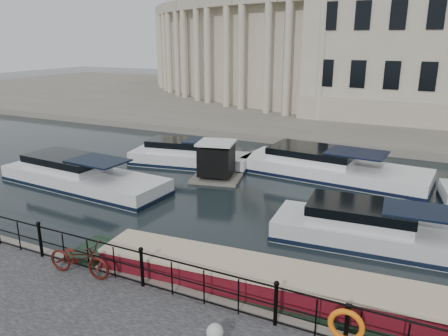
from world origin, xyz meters
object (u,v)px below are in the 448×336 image
at_px(narrowboat, 281,297).
at_px(harbour_hut, 216,163).
at_px(life_ring_post, 346,326).
at_px(mooring_bollard, 215,336).
at_px(bicycle, 79,258).

height_order(narrowboat, harbour_hut, harbour_hut).
xyz_separation_m(life_ring_post, harbour_hut, (-9.08, 11.53, -0.41)).
bearing_deg(mooring_bollard, narrowboat, 77.74).
bearing_deg(life_ring_post, mooring_bollard, -160.79).
bearing_deg(bicycle, life_ring_post, -95.90).
height_order(bicycle, mooring_bollard, bicycle).
distance_m(bicycle, mooring_bollard, 5.19).
bearing_deg(life_ring_post, narrowboat, 137.79).
distance_m(mooring_bollard, narrowboat, 2.95).
distance_m(bicycle, narrowboat, 6.02).
xyz_separation_m(life_ring_post, narrowboat, (-2.10, 1.90, -1.00)).
height_order(life_ring_post, narrowboat, life_ring_post).
xyz_separation_m(bicycle, narrowboat, (5.70, 1.80, -0.73)).
relative_size(bicycle, harbour_hut, 0.70).
bearing_deg(bicycle, mooring_bollard, -106.82).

